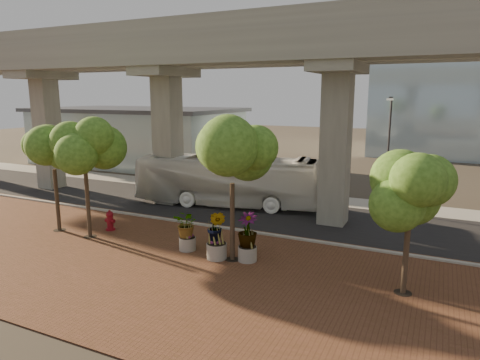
% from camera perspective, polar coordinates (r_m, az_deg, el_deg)
% --- Properties ---
extents(ground, '(160.00, 160.00, 0.00)m').
position_cam_1_polar(ground, '(27.21, -1.23, -5.30)').
color(ground, '#3C362C').
rests_on(ground, ground).
extents(brick_plaza, '(70.00, 13.00, 0.06)m').
position_cam_1_polar(brick_plaza, '(20.76, -11.33, -10.83)').
color(brick_plaza, brown).
rests_on(brick_plaza, ground).
extents(asphalt_road, '(90.00, 8.00, 0.04)m').
position_cam_1_polar(asphalt_road, '(28.94, 0.54, -4.24)').
color(asphalt_road, black).
rests_on(asphalt_road, ground).
extents(curb_strip, '(70.00, 0.25, 0.16)m').
position_cam_1_polar(curb_strip, '(25.49, -3.26, -6.28)').
color(curb_strip, '#9E9C94').
rests_on(curb_strip, ground).
extents(far_sidewalk, '(90.00, 3.00, 0.06)m').
position_cam_1_polar(far_sidewalk, '(33.85, 4.45, -1.95)').
color(far_sidewalk, '#9E9C94').
rests_on(far_sidewalk, ground).
extents(transit_viaduct, '(72.00, 5.60, 12.40)m').
position_cam_1_polar(transit_viaduct, '(27.88, 0.57, 10.31)').
color(transit_viaduct, gray).
rests_on(transit_viaduct, ground).
extents(station_pavilion, '(23.00, 13.00, 6.30)m').
position_cam_1_polar(station_pavilion, '(50.70, -13.55, 5.84)').
color(station_pavilion, '#ABC2C4').
rests_on(station_pavilion, ground).
extents(transit_bus, '(13.42, 5.24, 3.65)m').
position_cam_1_polar(transit_bus, '(30.19, -1.67, -0.06)').
color(transit_bus, silver).
rests_on(transit_bus, ground).
extents(fire_hydrant, '(0.60, 0.54, 1.19)m').
position_cam_1_polar(fire_hydrant, '(25.93, -16.94, -5.19)').
color(fire_hydrant, maroon).
rests_on(fire_hydrant, ground).
extents(planter_front, '(1.89, 1.89, 2.08)m').
position_cam_1_polar(planter_front, '(21.68, -7.07, -6.09)').
color(planter_front, gray).
rests_on(planter_front, ground).
extents(planter_right, '(2.19, 2.19, 2.34)m').
position_cam_1_polar(planter_right, '(20.11, 1.00, -6.95)').
color(planter_right, '#A29B92').
rests_on(planter_right, ground).
extents(planter_left, '(2.15, 2.15, 2.37)m').
position_cam_1_polar(planter_left, '(20.40, -3.16, -6.63)').
color(planter_left, '#A09B91').
rests_on(planter_left, ground).
extents(street_tree_far_west, '(3.58, 3.58, 6.28)m').
position_cam_1_polar(street_tree_far_west, '(26.12, -23.69, 3.57)').
color(street_tree_far_west, '#4F3C2D').
rests_on(street_tree_far_west, ground).
extents(street_tree_near_west, '(3.85, 3.85, 6.55)m').
position_cam_1_polar(street_tree_near_west, '(24.26, -20.08, 3.66)').
color(street_tree_near_west, '#4F3C2D').
rests_on(street_tree_near_west, ground).
extents(street_tree_near_east, '(4.06, 4.06, 6.77)m').
position_cam_1_polar(street_tree_near_east, '(19.44, -1.06, 2.96)').
color(street_tree_near_east, '#4F3C2D').
rests_on(street_tree_near_east, ground).
extents(street_tree_far_east, '(3.61, 3.61, 5.78)m').
position_cam_1_polar(street_tree_far_east, '(17.39, 21.83, -1.46)').
color(street_tree_far_east, '#4F3C2D').
rests_on(street_tree_far_east, ground).
extents(streetlamp_west, '(0.41, 1.21, 8.33)m').
position_cam_1_polar(streetlamp_west, '(36.23, -8.79, 6.57)').
color(streetlamp_west, '#29292E').
rests_on(streetlamp_west, ground).
extents(streetlamp_east, '(0.38, 1.10, 7.61)m').
position_cam_1_polar(streetlamp_east, '(29.70, 19.16, 4.25)').
color(streetlamp_east, '#2E2E33').
rests_on(streetlamp_east, ground).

